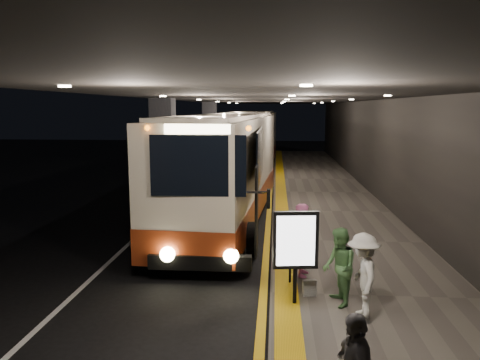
{
  "coord_description": "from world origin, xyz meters",
  "views": [
    {
      "loc": [
        2.59,
        -12.73,
        4.08
      ],
      "look_at": [
        1.42,
        2.49,
        1.7
      ],
      "focal_mm": 35.0,
      "sensor_mm": 36.0,
      "label": 1
    }
  ],
  "objects_px": {
    "info_sign": "(296,242)",
    "stanchion_post": "(290,261)",
    "coach_second": "(253,143)",
    "passenger_waiting_green": "(339,267)",
    "bag_polka": "(309,288)",
    "passenger_boarding": "(304,240)",
    "coach_main": "(226,174)",
    "passenger_waiting_white": "(363,276)"
  },
  "relations": [
    {
      "from": "stanchion_post",
      "to": "passenger_boarding",
      "type": "bearing_deg",
      "value": 57.74
    },
    {
      "from": "passenger_waiting_white",
      "to": "passenger_waiting_green",
      "type": "bearing_deg",
      "value": -142.98
    },
    {
      "from": "bag_polka",
      "to": "stanchion_post",
      "type": "height_order",
      "value": "stanchion_post"
    },
    {
      "from": "coach_main",
      "to": "passenger_waiting_white",
      "type": "distance_m",
      "value": 8.32
    },
    {
      "from": "info_sign",
      "to": "passenger_boarding",
      "type": "bearing_deg",
      "value": 74.25
    },
    {
      "from": "passenger_boarding",
      "to": "passenger_waiting_green",
      "type": "distance_m",
      "value": 1.74
    },
    {
      "from": "passenger_waiting_green",
      "to": "passenger_waiting_white",
      "type": "height_order",
      "value": "passenger_waiting_white"
    },
    {
      "from": "coach_second",
      "to": "passenger_waiting_green",
      "type": "relative_size",
      "value": 7.54
    },
    {
      "from": "passenger_waiting_green",
      "to": "stanchion_post",
      "type": "relative_size",
      "value": 1.55
    },
    {
      "from": "coach_second",
      "to": "passenger_boarding",
      "type": "height_order",
      "value": "coach_second"
    },
    {
      "from": "coach_second",
      "to": "passenger_waiting_white",
      "type": "height_order",
      "value": "coach_second"
    },
    {
      "from": "passenger_boarding",
      "to": "bag_polka",
      "type": "relative_size",
      "value": 5.02
    },
    {
      "from": "passenger_boarding",
      "to": "passenger_waiting_white",
      "type": "relative_size",
      "value": 1.06
    },
    {
      "from": "passenger_boarding",
      "to": "bag_polka",
      "type": "distance_m",
      "value": 1.4
    },
    {
      "from": "info_sign",
      "to": "stanchion_post",
      "type": "height_order",
      "value": "info_sign"
    },
    {
      "from": "coach_second",
      "to": "stanchion_post",
      "type": "relative_size",
      "value": 11.68
    },
    {
      "from": "passenger_boarding",
      "to": "bag_polka",
      "type": "xyz_separation_m",
      "value": [
        0.07,
        -1.22,
        -0.69
      ]
    },
    {
      "from": "coach_main",
      "to": "bag_polka",
      "type": "distance_m",
      "value": 7.23
    },
    {
      "from": "passenger_waiting_green",
      "to": "info_sign",
      "type": "bearing_deg",
      "value": -98.41
    },
    {
      "from": "coach_second",
      "to": "stanchion_post",
      "type": "distance_m",
      "value": 20.47
    },
    {
      "from": "bag_polka",
      "to": "info_sign",
      "type": "distance_m",
      "value": 1.24
    },
    {
      "from": "passenger_boarding",
      "to": "info_sign",
      "type": "relative_size",
      "value": 0.9
    },
    {
      "from": "coach_second",
      "to": "bag_polka",
      "type": "height_order",
      "value": "coach_second"
    },
    {
      "from": "info_sign",
      "to": "bag_polka",
      "type": "bearing_deg",
      "value": 45.8
    },
    {
      "from": "passenger_boarding",
      "to": "passenger_waiting_white",
      "type": "xyz_separation_m",
      "value": [
        0.98,
        -2.14,
        -0.05
      ]
    },
    {
      "from": "passenger_waiting_green",
      "to": "passenger_waiting_white",
      "type": "xyz_separation_m",
      "value": [
        0.37,
        -0.51,
        0.02
      ]
    },
    {
      "from": "coach_second",
      "to": "passenger_boarding",
      "type": "distance_m",
      "value": 19.97
    },
    {
      "from": "passenger_waiting_white",
      "to": "info_sign",
      "type": "distance_m",
      "value": 1.42
    },
    {
      "from": "coach_second",
      "to": "passenger_waiting_green",
      "type": "distance_m",
      "value": 21.67
    },
    {
      "from": "passenger_waiting_white",
      "to": "info_sign",
      "type": "bearing_deg",
      "value": -110.76
    },
    {
      "from": "passenger_waiting_green",
      "to": "info_sign",
      "type": "distance_m",
      "value": 1.0
    },
    {
      "from": "coach_second",
      "to": "info_sign",
      "type": "bearing_deg",
      "value": -82.82
    },
    {
      "from": "passenger_waiting_white",
      "to": "stanchion_post",
      "type": "height_order",
      "value": "passenger_waiting_white"
    },
    {
      "from": "coach_main",
      "to": "passenger_boarding",
      "type": "bearing_deg",
      "value": -62.27
    },
    {
      "from": "coach_main",
      "to": "stanchion_post",
      "type": "distance_m",
      "value": 6.38
    },
    {
      "from": "passenger_waiting_green",
      "to": "passenger_waiting_white",
      "type": "distance_m",
      "value": 0.63
    },
    {
      "from": "info_sign",
      "to": "coach_second",
      "type": "bearing_deg",
      "value": 88.22
    },
    {
      "from": "coach_second",
      "to": "stanchion_post",
      "type": "xyz_separation_m",
      "value": [
        1.82,
        -20.36,
        -1.12
      ]
    },
    {
      "from": "passenger_waiting_green",
      "to": "coach_second",
      "type": "bearing_deg",
      "value": 177.84
    },
    {
      "from": "coach_main",
      "to": "coach_second",
      "type": "xyz_separation_m",
      "value": [
        0.26,
        14.43,
        -0.01
      ]
    },
    {
      "from": "coach_main",
      "to": "info_sign",
      "type": "bearing_deg",
      "value": -69.31
    },
    {
      "from": "info_sign",
      "to": "passenger_waiting_white",
      "type": "bearing_deg",
      "value": -28.42
    }
  ]
}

